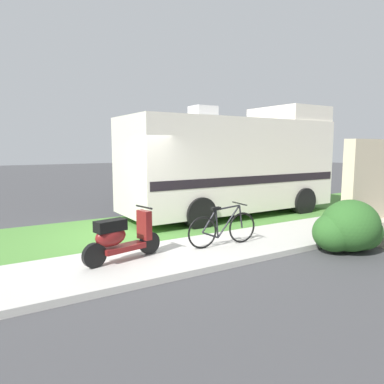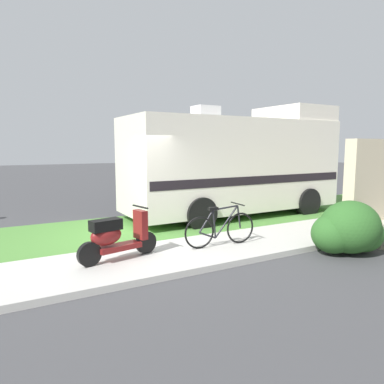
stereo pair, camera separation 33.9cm
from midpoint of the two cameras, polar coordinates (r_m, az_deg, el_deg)
The scene contains 11 objects.
ground_plane at distance 8.15m, azimuth -8.05°, elevation -8.67°, with size 80.00×80.00×0.00m, color #424244.
sidewalk at distance 7.07m, azimuth -4.44°, elevation -10.60°, with size 24.00×2.00×0.12m.
grass_strip at distance 9.51m, azimuth -11.38°, elevation -6.18°, with size 24.00×3.40×0.08m.
motorhome_rv at distance 11.46m, azimuth 7.84°, elevation 4.53°, with size 6.89×2.62×3.55m.
scooter at distance 6.78m, azimuth -10.61°, elevation -6.94°, with size 1.62×0.61×0.97m.
bicycle at distance 7.67m, azimuth 5.82°, elevation -5.79°, with size 1.68×0.52×0.89m.
pickup_truck_near at distance 15.90m, azimuth 1.91°, elevation 2.62°, with size 5.41×2.35×1.74m.
porch_steps at distance 9.65m, azimuth 28.66°, elevation -1.13°, with size 2.00×1.26×2.40m.
bush_by_porch at distance 8.18m, azimuth 24.78°, elevation -5.49°, with size 1.54×1.16×1.09m.
bottle_green at distance 11.03m, azimuth 23.05°, elevation -3.75°, with size 0.08×0.08×0.26m.
bottle_spare at distance 10.94m, azimuth 25.96°, elevation -4.06°, with size 0.06×0.06×0.23m.
Camera 2 is at (-2.68, -7.40, 2.23)m, focal length 33.47 mm.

